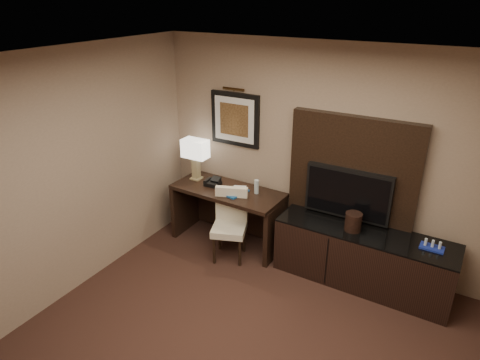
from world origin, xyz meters
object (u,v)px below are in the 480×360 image
Objects in this scene: table_lamp at (196,159)px; ice_bucket at (353,222)px; minibar_tray at (433,245)px; tv at (348,194)px; desk_chair at (229,228)px; credenza at (362,257)px; desk_phone at (213,182)px; desk at (228,216)px; water_bottle at (257,187)px.

table_lamp reaches higher than ice_bucket.
minibar_tray is at bearing -1.27° from table_lamp.
ice_bucket is (0.15, -0.22, -0.22)m from tv.
desk_chair is 3.55× the size of minibar_tray.
table_lamp is (-0.77, 0.40, 0.66)m from desk_chair.
desk_phone is (-2.06, 0.01, 0.50)m from credenza.
desk reaches higher than minibar_tray.
table_lamp is at bearing 174.38° from desk.
desk_phone is 1.05× the size of water_bottle.
desk_chair is 1.46× the size of table_lamp.
minibar_tray is at bearing -4.06° from desk_phone.
tv is 1.16m from water_bottle.
desk_chair is 4.67× the size of water_bottle.
desk is 0.39m from desk_chair.
desk_chair is at bearing -158.75° from tv.
tv is 5.16× the size of desk_phone.
desk_chair is at bearing -27.48° from table_lamp.
credenza is 10.92× the size of water_bottle.
ice_bucket is (1.92, -0.05, -0.05)m from desk_phone.
credenza is 2.12m from desk_phone.
desk_phone is at bearing -11.17° from table_lamp.
tv reaches higher than credenza.
desk_chair is 2.35m from minibar_tray.
ice_bucket is (1.30, -0.12, -0.09)m from water_bottle.
credenza is 9.51× the size of ice_bucket.
table_lamp is 2.25m from ice_bucket.
desk_chair is (-1.31, -0.51, -0.59)m from tv.
credenza is at bearing -4.24° from desk_phone.
tv is 4.74× the size of ice_bucket.
tv reaches higher than minibar_tray.
tv is at bearing 169.69° from minibar_tray.
water_bottle is at bearing 47.13° from desk_chair.
minibar_tray is (2.76, -0.01, -0.11)m from desk_phone.
tv is 1.70× the size of table_lamp.
table_lamp is at bearing 179.58° from credenza.
desk is 2.54m from minibar_tray.
credenza is at bearing -1.76° from table_lamp.
water_bottle is (0.93, 0.01, -0.20)m from table_lamp.
credenza is (1.82, 0.00, -0.05)m from desk.
desk_chair is 1.54m from ice_bucket.
table_lamp is at bearing 177.18° from ice_bucket.
credenza is 2.49m from table_lamp.
table_lamp is 2.79× the size of ice_bucket.
ice_bucket is (1.47, 0.29, 0.37)m from desk_chair.
desk_phone is at bearing 178.55° from ice_bucket.
desk is 0.63m from water_bottle.
desk is 0.74× the size of credenza.
desk is 1.73m from ice_bucket.
tv is at bearing 1.70° from desk_phone.
water_bottle is (-1.44, 0.08, 0.54)m from credenza.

